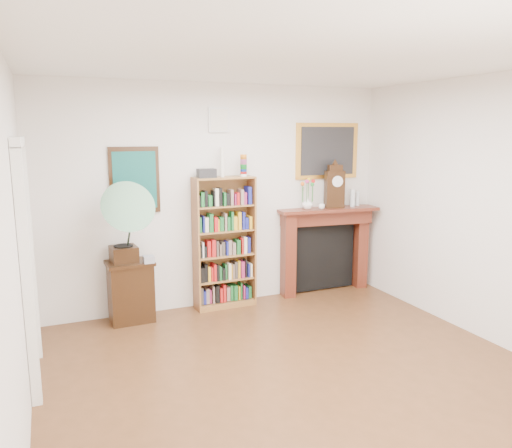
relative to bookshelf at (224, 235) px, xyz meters
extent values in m
cube|color=#4E2F17|center=(-0.01, -2.34, -0.93)|extent=(4.50, 5.00, 0.01)
cube|color=white|center=(-0.01, -2.34, 1.87)|extent=(4.50, 5.00, 0.01)
cube|color=silver|center=(-0.01, 0.16, 0.47)|extent=(4.50, 0.01, 2.80)
cube|color=silver|center=(-2.26, -2.34, 0.47)|extent=(0.01, 5.00, 2.80)
cube|color=white|center=(-2.21, -1.61, 0.12)|extent=(0.08, 0.08, 2.10)
cube|color=white|center=(-2.21, -0.67, 0.12)|extent=(0.08, 0.08, 2.10)
cube|color=white|center=(-2.21, -1.14, 1.20)|extent=(0.08, 1.02, 0.08)
cube|color=black|center=(-1.06, 0.14, 0.72)|extent=(0.58, 0.03, 0.78)
cube|color=#125852|center=(-1.06, 0.12, 0.72)|extent=(0.50, 0.01, 0.67)
cube|color=white|center=(-0.01, 0.14, 1.42)|extent=(0.26, 0.03, 0.30)
cube|color=silver|center=(-0.01, 0.12, 1.42)|extent=(0.22, 0.01, 0.26)
cube|color=gold|center=(1.54, 0.14, 1.02)|extent=(0.95, 0.03, 0.75)
cube|color=#262628|center=(1.54, 0.12, 1.02)|extent=(0.82, 0.01, 0.65)
cube|color=brown|center=(-0.37, 0.00, -0.10)|extent=(0.03, 0.27, 1.66)
cube|color=brown|center=(0.37, 0.00, -0.10)|extent=(0.03, 0.27, 1.66)
cube|color=brown|center=(0.00, 0.00, 0.72)|extent=(0.77, 0.29, 0.02)
cube|color=brown|center=(0.00, 0.00, -0.89)|extent=(0.77, 0.29, 0.07)
cube|color=brown|center=(0.00, 0.13, -0.10)|extent=(0.76, 0.03, 1.66)
cube|color=brown|center=(0.00, 0.00, -0.57)|extent=(0.72, 0.26, 0.02)
cube|color=brown|center=(0.00, 0.00, -0.25)|extent=(0.72, 0.26, 0.02)
cube|color=brown|center=(0.00, 0.00, 0.06)|extent=(0.72, 0.26, 0.02)
cube|color=brown|center=(0.00, 0.00, 0.38)|extent=(0.72, 0.26, 0.02)
cube|color=black|center=(-1.19, -0.06, -0.56)|extent=(0.55, 0.41, 0.73)
cube|color=#4D1E12|center=(0.92, 0.03, -0.35)|extent=(0.18, 0.22, 1.15)
cube|color=#4D1E12|center=(2.06, 0.03, -0.35)|extent=(0.18, 0.22, 1.15)
cube|color=#4D1E12|center=(1.49, 0.03, 0.12)|extent=(1.32, 0.33, 0.19)
cube|color=#4D1E12|center=(1.49, -0.01, 0.24)|extent=(1.43, 0.47, 0.04)
cube|color=black|center=(1.49, 0.10, -0.45)|extent=(0.95, 0.09, 0.92)
cube|color=black|center=(-1.25, -0.02, -0.11)|extent=(0.31, 0.31, 0.18)
cylinder|color=black|center=(-1.25, -0.02, -0.02)|extent=(0.24, 0.24, 0.01)
cone|color=#2D412F|center=(-1.25, -0.20, 0.38)|extent=(0.64, 0.77, 0.75)
cube|color=silver|center=(-0.99, -0.20, -0.16)|extent=(0.12, 0.12, 0.08)
cube|color=black|center=(1.59, -0.01, 0.51)|extent=(0.28, 0.19, 0.50)
cylinder|color=white|center=(1.59, -0.08, 0.62)|extent=(0.15, 0.05, 0.15)
cube|color=black|center=(1.59, -0.01, 0.80)|extent=(0.20, 0.15, 0.09)
imported|color=white|center=(1.19, 0.03, 0.34)|extent=(0.17, 0.17, 0.15)
imported|color=white|center=(1.36, -0.06, 0.29)|extent=(0.09, 0.09, 0.07)
cylinder|color=silver|center=(1.87, -0.02, 0.38)|extent=(0.07, 0.07, 0.24)
cylinder|color=silver|center=(1.99, 0.04, 0.36)|extent=(0.06, 0.06, 0.20)
camera|label=1|loc=(-2.02, -5.79, 1.29)|focal=35.00mm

